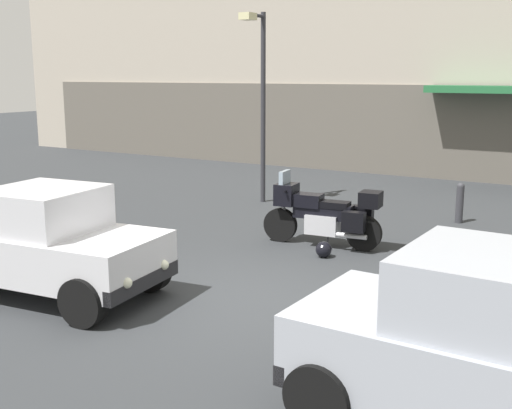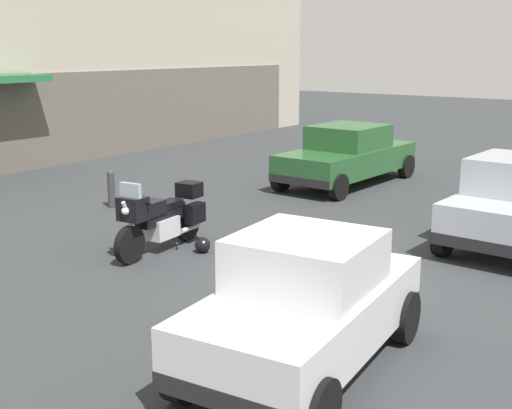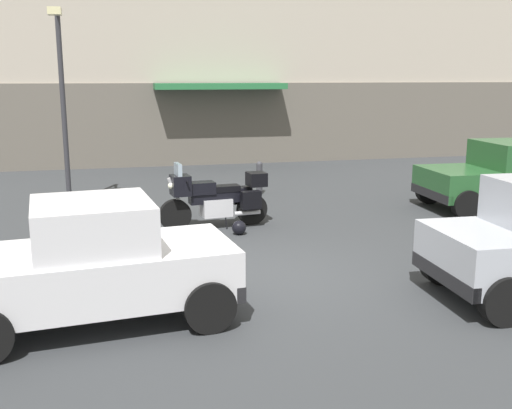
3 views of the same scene
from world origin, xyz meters
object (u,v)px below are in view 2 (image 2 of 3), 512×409
Objects in this scene: motorcycle at (161,217)px; car_compact_side at (305,304)px; helmet at (203,245)px; bollard_curbside at (111,188)px; car_sedan_far at (347,155)px.

car_compact_side is at bearing 56.53° from motorcycle.
helmet is 4.62m from car_compact_side.
car_compact_side is 8.63m from bollard_curbside.
motorcycle is 3.64m from bollard_curbside.
helmet is 0.32× the size of bollard_curbside.
car_sedan_far and car_compact_side have the same top height.
helmet is 4.14m from bollard_curbside.
motorcycle reaches higher than helmet.
bollard_curbside is at bearing -123.99° from motorcycle.
motorcycle is 0.49× the size of car_sedan_far.
car_compact_side reaches higher than helmet.
helmet is 0.08× the size of car_compact_side.
helmet is at bearing 49.16° from car_compact_side.
car_sedan_far is at bearing 7.46° from helmet.
bollard_curbside is (3.98, 7.65, -0.31)m from car_compact_side.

